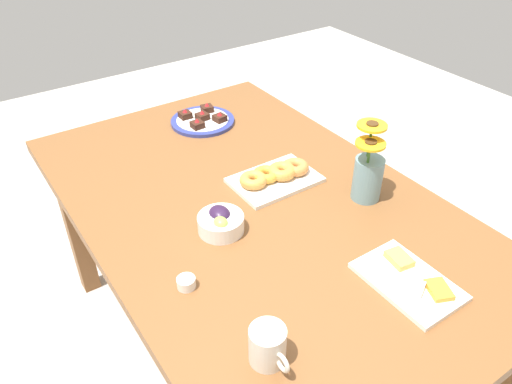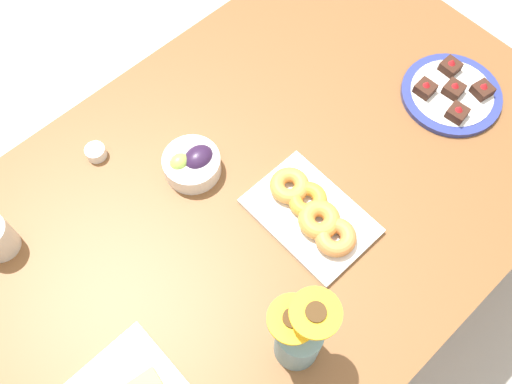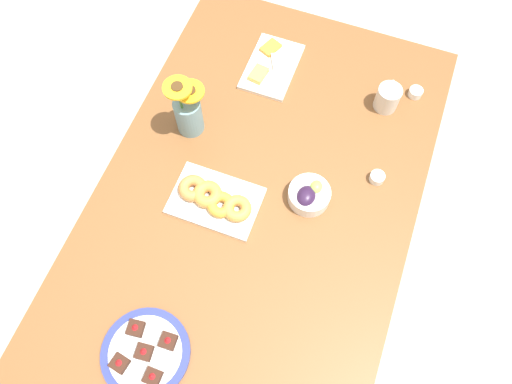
{
  "view_description": "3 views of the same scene",
  "coord_description": "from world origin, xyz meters",
  "views": [
    {
      "loc": [
        1.03,
        -0.7,
        1.67
      ],
      "look_at": [
        0.0,
        0.0,
        0.78
      ],
      "focal_mm": 35.0,
      "sensor_mm": 36.0,
      "label": 1
    },
    {
      "loc": [
        0.39,
        0.42,
        1.92
      ],
      "look_at": [
        0.0,
        0.0,
        0.78
      ],
      "focal_mm": 40.0,
      "sensor_mm": 36.0,
      "label": 2
    },
    {
      "loc": [
        -0.61,
        -0.23,
        2.2
      ],
      "look_at": [
        0.0,
        0.0,
        0.78
      ],
      "focal_mm": 35.0,
      "sensor_mm": 36.0,
      "label": 3
    }
  ],
  "objects": [
    {
      "name": "flower_vase",
      "position": [
        0.17,
        0.3,
        0.83
      ],
      "size": [
        0.12,
        0.11,
        0.25
      ],
      "color": "#6B939E",
      "rests_on": "dining_table"
    },
    {
      "name": "dining_table",
      "position": [
        0.0,
        0.0,
        0.65
      ],
      "size": [
        1.6,
        1.0,
        0.74
      ],
      "color": "brown",
      "rests_on": "ground_plane"
    },
    {
      "name": "dessert_plate",
      "position": [
        -0.56,
        0.12,
        0.75
      ],
      "size": [
        0.25,
        0.25,
        0.05
      ],
      "color": "navy",
      "rests_on": "dining_table"
    },
    {
      "name": "croissant_platter",
      "position": [
        -0.06,
        0.12,
        0.76
      ],
      "size": [
        0.19,
        0.28,
        0.05
      ],
      "color": "white",
      "rests_on": "dining_table"
    },
    {
      "name": "jam_cup_berry",
      "position": [
        0.2,
        -0.35,
        0.76
      ],
      "size": [
        0.05,
        0.05,
        0.03
      ],
      "color": "white",
      "rests_on": "dining_table"
    },
    {
      "name": "ground_plane",
      "position": [
        0.0,
        0.0,
        0.0
      ],
      "size": [
        6.0,
        6.0,
        0.0
      ],
      "primitive_type": "plane",
      "color": "#B7B2A8"
    },
    {
      "name": "grape_bowl",
      "position": [
        0.05,
        -0.16,
        0.77
      ],
      "size": [
        0.13,
        0.13,
        0.07
      ],
      "color": "white",
      "rests_on": "dining_table"
    }
  ]
}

